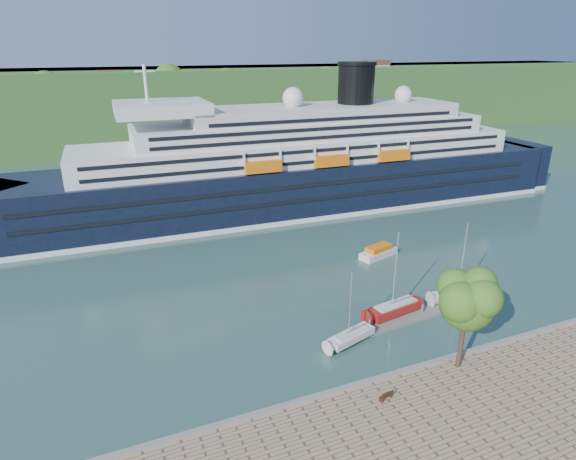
# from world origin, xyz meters

# --- Properties ---
(ground) EXTENTS (400.00, 400.00, 0.00)m
(ground) POSITION_xyz_m (0.00, 0.00, 0.00)
(ground) COLOR #2E534B
(ground) RESTS_ON ground
(far_hillside) EXTENTS (400.00, 50.00, 24.00)m
(far_hillside) POSITION_xyz_m (0.00, 145.00, 12.00)
(far_hillside) COLOR #2F5B24
(far_hillside) RESTS_ON ground
(quay_coping) EXTENTS (220.00, 0.50, 0.30)m
(quay_coping) POSITION_xyz_m (0.00, -0.20, 1.15)
(quay_coping) COLOR slate
(quay_coping) RESTS_ON promenade
(cruise_ship) EXTENTS (127.20, 22.66, 28.44)m
(cruise_ship) POSITION_xyz_m (7.49, 54.02, 14.22)
(cruise_ship) COLOR black
(cruise_ship) RESTS_ON ground
(park_bench) EXTENTS (1.55, 0.93, 0.93)m
(park_bench) POSITION_xyz_m (-7.82, -2.86, 1.46)
(park_bench) COLOR #412012
(park_bench) RESTS_ON promenade
(promenade_tree) EXTENTS (7.04, 7.04, 11.66)m
(promenade_tree) POSITION_xyz_m (1.69, -1.50, 6.83)
(promenade_tree) COLOR #315B18
(promenade_tree) RESTS_ON promenade
(floating_pontoon) EXTENTS (17.86, 3.35, 0.39)m
(floating_pontoon) POSITION_xyz_m (3.59, 9.07, 0.20)
(floating_pontoon) COLOR gray
(floating_pontoon) RESTS_ON ground
(sailboat_white_near) EXTENTS (6.81, 3.58, 8.47)m
(sailboat_white_near) POSITION_xyz_m (-5.43, 7.46, 4.24)
(sailboat_white_near) COLOR silver
(sailboat_white_near) RESTS_ON ground
(sailboat_red) EXTENTS (8.48, 3.48, 10.64)m
(sailboat_red) POSITION_xyz_m (2.44, 10.41, 5.32)
(sailboat_red) COLOR maroon
(sailboat_red) RESTS_ON ground
(sailboat_white_far) EXTENTS (8.34, 3.32, 10.48)m
(sailboat_white_far) POSITION_xyz_m (12.22, 9.89, 5.24)
(sailboat_white_far) COLOR silver
(sailboat_white_far) RESTS_ON ground
(tender_launch) EXTENTS (7.10, 4.10, 1.86)m
(tender_launch) POSITION_xyz_m (10.39, 26.52, 0.93)
(tender_launch) COLOR orange
(tender_launch) RESTS_ON ground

